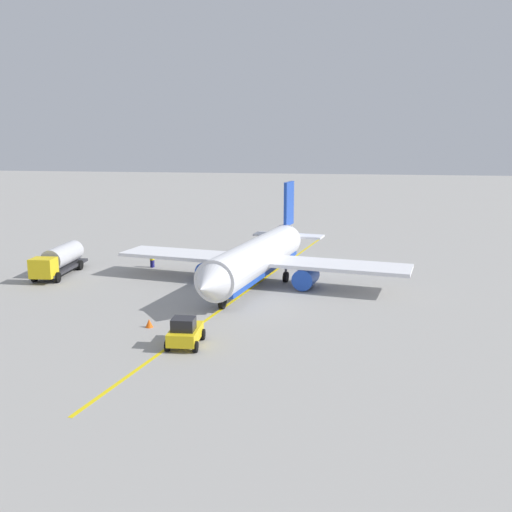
% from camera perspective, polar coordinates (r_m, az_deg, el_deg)
% --- Properties ---
extents(ground_plane, '(400.00, 400.00, 0.00)m').
position_cam_1_polar(ground_plane, '(58.30, 0.00, -2.89)').
color(ground_plane, '#9E9B96').
extents(airplane, '(28.41, 31.05, 9.72)m').
position_cam_1_polar(airplane, '(58.13, 0.15, -0.23)').
color(airplane, white).
rests_on(airplane, ground).
extents(fuel_tanker, '(9.94, 3.46, 3.15)m').
position_cam_1_polar(fuel_tanker, '(65.75, -19.21, -0.35)').
color(fuel_tanker, '#2D2D33').
rests_on(fuel_tanker, ground).
extents(pushback_tug, '(3.74, 2.55, 2.20)m').
position_cam_1_polar(pushback_tug, '(41.37, -7.16, -7.62)').
color(pushback_tug, yellow).
rests_on(pushback_tug, ground).
extents(refueling_worker, '(0.56, 0.42, 1.71)m').
position_cam_1_polar(refueling_worker, '(67.13, -10.40, -0.44)').
color(refueling_worker, navy).
rests_on(refueling_worker, ground).
extents(safety_cone_nose, '(0.61, 0.61, 0.67)m').
position_cam_1_polar(safety_cone_nose, '(45.94, -10.70, -6.65)').
color(safety_cone_nose, '#F2590F').
rests_on(safety_cone_nose, ground).
extents(taxi_line_marking, '(59.83, 9.71, 0.01)m').
position_cam_1_polar(taxi_line_marking, '(58.30, 0.00, -2.88)').
color(taxi_line_marking, yellow).
rests_on(taxi_line_marking, ground).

